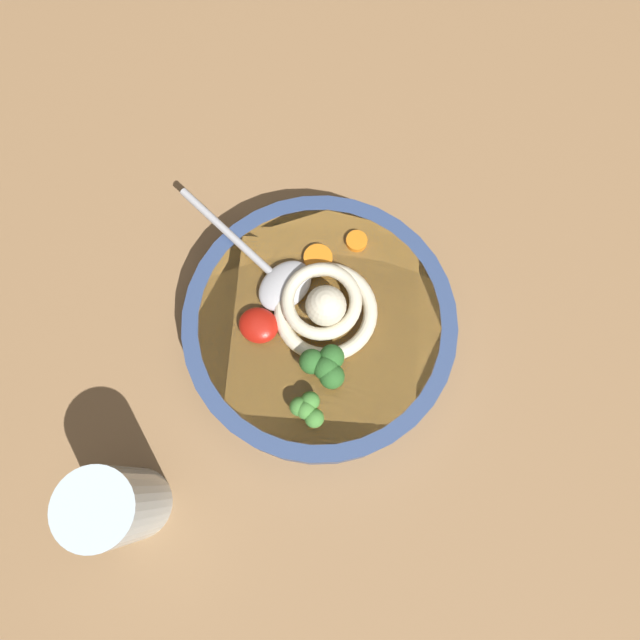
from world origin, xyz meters
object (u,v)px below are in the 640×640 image
at_px(soup_bowl, 320,327).
at_px(noodle_pile, 325,307).
at_px(drinking_glass, 117,506).
at_px(soup_spoon, 275,276).

xyz_separation_m(soup_bowl, noodle_pile, (-0.00, -0.01, 0.04)).
xyz_separation_m(noodle_pile, drinking_glass, (0.09, 0.25, -0.01)).
distance_m(noodle_pile, drinking_glass, 0.26).
height_order(soup_bowl, drinking_glass, drinking_glass).
bearing_deg(drinking_glass, soup_spoon, -96.07).
xyz_separation_m(soup_spoon, drinking_glass, (0.03, 0.26, -0.00)).
bearing_deg(drinking_glass, soup_bowl, -109.90).
bearing_deg(noodle_pile, soup_bowl, 89.63).
relative_size(soup_bowl, soup_spoon, 1.58).
height_order(soup_bowl, noodle_pile, noodle_pile).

